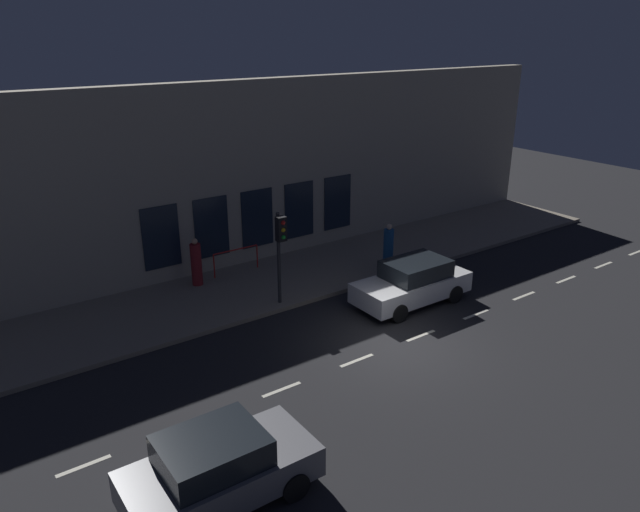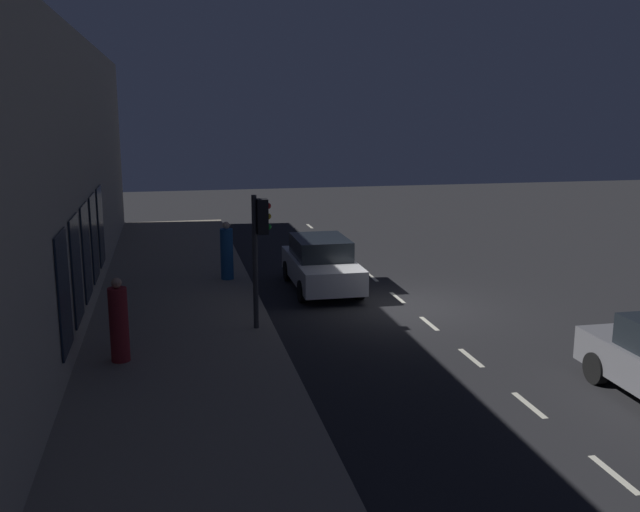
{
  "view_description": "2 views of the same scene",
  "coord_description": "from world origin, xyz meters",
  "px_view_note": "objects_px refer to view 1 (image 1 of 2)",
  "views": [
    {
      "loc": [
        -11.84,
        11.38,
        9.13
      ],
      "look_at": [
        2.76,
        0.96,
        2.29
      ],
      "focal_mm": 33.63,
      "sensor_mm": 36.0,
      "label": 1
    },
    {
      "loc": [
        6.41,
        17.99,
        5.43
      ],
      "look_at": [
        2.84,
        1.46,
        1.88
      ],
      "focal_mm": 39.6,
      "sensor_mm": 36.0,
      "label": 2
    }
  ],
  "objects_px": {
    "parked_car_1": "(412,282)",
    "pedestrian_1": "(388,248)",
    "parked_car_0": "(219,468)",
    "pedestrian_0": "(196,264)",
    "traffic_light": "(280,241)"
  },
  "relations": [
    {
      "from": "traffic_light",
      "to": "pedestrian_1",
      "type": "bearing_deg",
      "value": -85.75
    },
    {
      "from": "parked_car_0",
      "to": "pedestrian_1",
      "type": "height_order",
      "value": "pedestrian_1"
    },
    {
      "from": "parked_car_0",
      "to": "pedestrian_0",
      "type": "distance_m",
      "value": 11.07
    },
    {
      "from": "traffic_light",
      "to": "parked_car_0",
      "type": "distance_m",
      "value": 9.3
    },
    {
      "from": "parked_car_0",
      "to": "parked_car_1",
      "type": "relative_size",
      "value": 0.93
    },
    {
      "from": "parked_car_0",
      "to": "pedestrian_0",
      "type": "relative_size",
      "value": 2.18
    },
    {
      "from": "traffic_light",
      "to": "parked_car_0",
      "type": "relative_size",
      "value": 0.83
    },
    {
      "from": "pedestrian_1",
      "to": "traffic_light",
      "type": "bearing_deg",
      "value": 16.28
    },
    {
      "from": "pedestrian_0",
      "to": "pedestrian_1",
      "type": "xyz_separation_m",
      "value": [
        -2.85,
        -6.91,
        0.0
      ]
    },
    {
      "from": "parked_car_0",
      "to": "parked_car_1",
      "type": "bearing_deg",
      "value": 115.8
    },
    {
      "from": "parked_car_0",
      "to": "parked_car_1",
      "type": "height_order",
      "value": "same"
    },
    {
      "from": "parked_car_0",
      "to": "pedestrian_1",
      "type": "relative_size",
      "value": 2.17
    },
    {
      "from": "traffic_light",
      "to": "pedestrian_1",
      "type": "relative_size",
      "value": 1.79
    },
    {
      "from": "parked_car_1",
      "to": "pedestrian_1",
      "type": "xyz_separation_m",
      "value": [
        2.75,
        -1.3,
        0.2
      ]
    },
    {
      "from": "pedestrian_0",
      "to": "traffic_light",
      "type": "bearing_deg",
      "value": -172.32
    }
  ]
}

